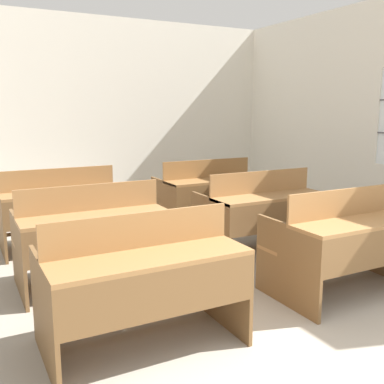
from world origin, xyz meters
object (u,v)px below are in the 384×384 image
bench_front_left (143,279)px  bench_front_right (348,240)px  bench_second_left (92,234)px  bench_third_left (60,207)px  bench_second_right (262,212)px  bench_third_right (208,193)px

bench_front_left → bench_front_right: bearing=0.7°
bench_front_right → bench_second_left: bearing=147.2°
bench_third_left → bench_second_left: bearing=-88.8°
bench_front_left → bench_second_left: bearing=89.9°
bench_front_right → bench_second_right: bearing=90.2°
bench_front_right → bench_third_right: same height
bench_second_left → bench_third_left: same height
bench_front_left → bench_front_right: (1.86, 0.02, 0.00)m
bench_second_left → bench_third_left: size_ratio=1.00×
bench_front_left → bench_second_left: 1.22m
bench_front_left → bench_third_left: same height
bench_front_right → bench_second_left: same height
bench_second_left → bench_third_left: 1.24m
bench_front_left → bench_second_right: 2.22m
bench_front_right → bench_second_left: size_ratio=1.00×
bench_front_right → bench_third_left: (-1.88, 2.44, 0.00)m
bench_second_left → bench_second_right: 1.85m
bench_front_right → bench_front_left: bearing=-179.3°
bench_third_left → bench_third_right: size_ratio=1.00×
bench_third_right → bench_second_right: bearing=-91.2°
bench_second_right → bench_third_right: 1.21m
bench_front_right → bench_third_right: (0.02, 2.41, 0.00)m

